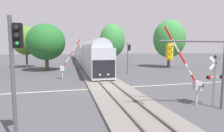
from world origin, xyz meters
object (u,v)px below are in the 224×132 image
(oak_behind_train, at_px, (46,42))
(elm_centre_background, at_px, (112,41))
(traffic_signal_near_right, at_px, (206,56))
(crossing_gate_far, at_px, (64,65))
(crossing_signal_mast, at_px, (215,75))
(commuter_train, at_px, (83,53))
(crossing_gate_near, at_px, (194,79))
(pine_left_background, at_px, (26,41))
(traffic_signal_near_left, at_px, (15,60))
(maple_right_background, at_px, (169,39))
(traffic_signal_far_side, at_px, (129,53))

(oak_behind_train, bearing_deg, elm_centre_background, 29.38)
(traffic_signal_near_right, bearing_deg, elm_centre_background, 86.66)
(crossing_gate_far, height_order, oak_behind_train, oak_behind_train)
(oak_behind_train, bearing_deg, crossing_signal_mast, -60.32)
(commuter_train, height_order, traffic_signal_near_right, commuter_train)
(crossing_gate_near, distance_m, elm_centre_background, 31.90)
(elm_centre_background, bearing_deg, pine_left_background, -174.67)
(commuter_train, relative_size, crossing_gate_near, 12.05)
(crossing_gate_near, distance_m, pine_left_background, 34.70)
(traffic_signal_near_left, xyz_separation_m, maple_right_background, (23.28, 26.18, 2.48))
(oak_behind_train, bearing_deg, crossing_gate_far, -71.39)
(crossing_signal_mast, relative_size, pine_left_background, 0.43)
(crossing_gate_near, bearing_deg, traffic_signal_near_right, -95.24)
(traffic_signal_near_right, relative_size, pine_left_background, 0.61)
(maple_right_background, bearing_deg, oak_behind_train, 179.80)
(crossing_gate_near, height_order, traffic_signal_near_right, crossing_gate_near)
(traffic_signal_near_right, height_order, elm_centre_background, elm_centre_background)
(traffic_signal_near_right, bearing_deg, crossing_gate_near, 84.76)
(commuter_train, height_order, traffic_signal_near_left, traffic_signal_near_left)
(oak_behind_train, relative_size, elm_centre_background, 0.85)
(crossing_gate_near, relative_size, traffic_signal_near_right, 1.06)
(maple_right_background, bearing_deg, traffic_signal_near_left, -131.65)
(oak_behind_train, bearing_deg, traffic_signal_far_side, -27.93)
(commuter_train, relative_size, traffic_signal_far_side, 13.47)
(crossing_gate_near, bearing_deg, pine_left_background, 120.24)
(maple_right_background, bearing_deg, elm_centre_background, 142.11)
(crossing_signal_mast, xyz_separation_m, oak_behind_train, (-13.76, 24.13, 2.99))
(pine_left_background, bearing_deg, traffic_signal_near_right, -60.86)
(crossing_gate_far, bearing_deg, traffic_signal_far_side, 14.08)
(crossing_signal_mast, xyz_separation_m, maple_right_background, (11.25, 24.05, 3.88))
(traffic_signal_far_side, relative_size, oak_behind_train, 0.59)
(traffic_signal_near_right, bearing_deg, traffic_signal_far_side, 87.31)
(crossing_gate_far, height_order, traffic_signal_far_side, crossing_gate_far)
(traffic_signal_far_side, xyz_separation_m, traffic_signal_near_left, (-11.63, -19.19, 0.28))
(crossing_gate_near, height_order, maple_right_background, maple_right_background)
(traffic_signal_near_left, relative_size, pine_left_background, 0.63)
(commuter_train, xyz_separation_m, maple_right_background, (17.04, -18.42, 3.43))
(traffic_signal_near_left, xyz_separation_m, pine_left_background, (-6.45, 32.61, 2.07))
(pine_left_background, bearing_deg, maple_right_background, -12.21)
(crossing_signal_mast, relative_size, traffic_signal_near_left, 0.68)
(commuter_train, xyz_separation_m, elm_centre_background, (6.47, -10.20, 3.31))
(traffic_signal_near_right, xyz_separation_m, pine_left_background, (-17.26, 30.96, 2.07))
(oak_behind_train, bearing_deg, pine_left_background, 126.69)
(commuter_train, relative_size, maple_right_background, 6.70)
(commuter_train, height_order, pine_left_background, pine_left_background)
(crossing_gate_far, relative_size, elm_centre_background, 0.54)
(crossing_signal_mast, relative_size, elm_centre_background, 0.37)
(commuter_train, bearing_deg, oak_behind_train, -113.50)
(traffic_signal_near_left, xyz_separation_m, elm_centre_background, (12.72, 34.40, 2.36))
(traffic_signal_far_side, xyz_separation_m, maple_right_background, (11.65, 6.99, 2.76))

